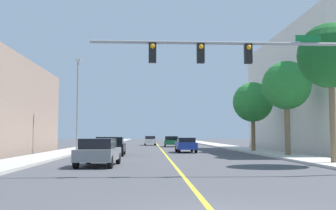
# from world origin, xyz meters

# --- Properties ---
(ground) EXTENTS (192.00, 192.00, 0.00)m
(ground) POSITION_xyz_m (0.00, 42.00, 0.00)
(ground) COLOR #47474C
(sidewalk_left) EXTENTS (2.99, 168.00, 0.15)m
(sidewalk_left) POSITION_xyz_m (-8.89, 42.00, 0.07)
(sidewalk_left) COLOR #B2ADA3
(sidewalk_left) RESTS_ON ground
(sidewalk_right) EXTENTS (2.99, 168.00, 0.15)m
(sidewalk_right) POSITION_xyz_m (8.89, 42.00, 0.07)
(sidewalk_right) COLOR beige
(sidewalk_right) RESTS_ON ground
(lane_marking_center) EXTENTS (0.16, 144.00, 0.01)m
(lane_marking_center) POSITION_xyz_m (0.00, 42.00, 0.00)
(lane_marking_center) COLOR yellow
(lane_marking_center) RESTS_ON ground
(traffic_signal_mast) EXTENTS (11.75, 0.36, 5.89)m
(traffic_signal_mast) POSITION_xyz_m (3.64, 8.78, 4.59)
(traffic_signal_mast) COLOR gray
(traffic_signal_mast) RESTS_ON sidewalk_right
(street_lamp) EXTENTS (0.56, 0.28, 8.40)m
(street_lamp) POSITION_xyz_m (-7.89, 28.24, 4.78)
(street_lamp) COLOR gray
(street_lamp) RESTS_ON sidewalk_left
(palm_near) EXTENTS (3.62, 3.62, 7.71)m
(palm_near) POSITION_xyz_m (8.70, 13.50, 6.01)
(palm_near) COLOR brown
(palm_near) RESTS_ON sidewalk_right
(palm_mid) EXTENTS (3.65, 3.65, 7.05)m
(palm_mid) POSITION_xyz_m (8.98, 21.29, 5.33)
(palm_mid) COLOR brown
(palm_mid) RESTS_ON sidewalk_right
(palm_far) EXTENTS (3.79, 3.79, 6.50)m
(palm_far) POSITION_xyz_m (8.49, 29.09, 4.72)
(palm_far) COLOR brown
(palm_far) RESTS_ON sidewalk_right
(car_gray) EXTENTS (2.08, 4.23, 1.45)m
(car_gray) POSITION_xyz_m (-4.03, 13.43, 0.75)
(car_gray) COLOR slate
(car_gray) RESTS_ON ground
(car_black) EXTENTS (1.97, 4.31, 1.47)m
(car_black) POSITION_xyz_m (-4.25, 23.78, 0.75)
(car_black) COLOR black
(car_black) RESTS_ON ground
(car_red) EXTENTS (1.90, 4.48, 1.43)m
(car_red) POSITION_xyz_m (-5.83, 32.15, 0.76)
(car_red) COLOR red
(car_red) RESTS_ON ground
(car_blue) EXTENTS (1.79, 3.97, 1.37)m
(car_blue) POSITION_xyz_m (2.04, 28.72, 0.73)
(car_blue) COLOR #1E389E
(car_blue) RESTS_ON ground
(car_green) EXTENTS (2.06, 4.14, 1.43)m
(car_green) POSITION_xyz_m (1.65, 45.35, 0.75)
(car_green) COLOR #196638
(car_green) RESTS_ON ground
(car_white) EXTENTS (1.79, 4.17, 1.42)m
(car_white) POSITION_xyz_m (-1.20, 52.97, 0.74)
(car_white) COLOR white
(car_white) RESTS_ON ground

